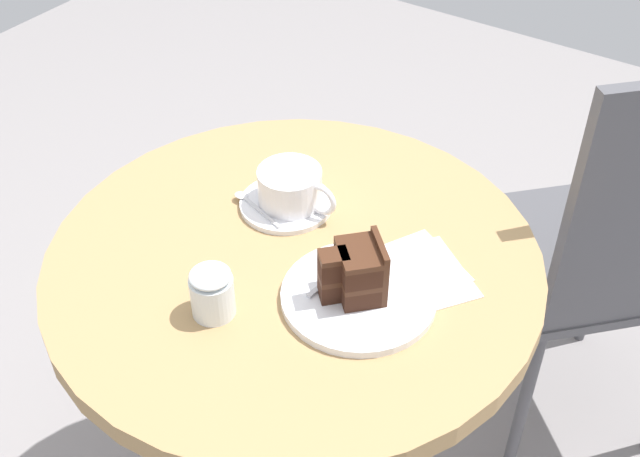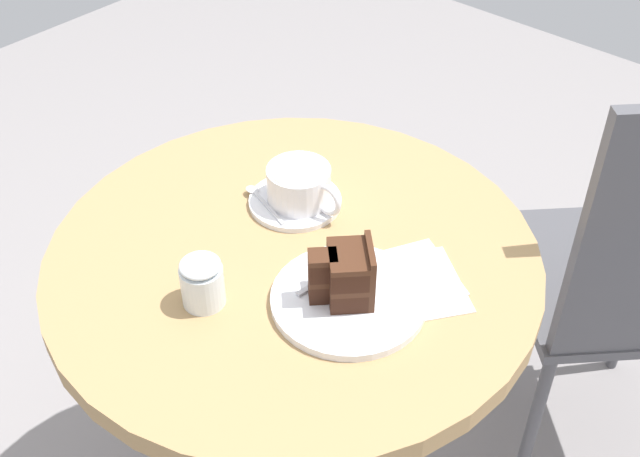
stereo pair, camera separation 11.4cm
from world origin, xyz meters
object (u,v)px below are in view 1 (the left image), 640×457
teaspoon (252,205)px  cake_slice (357,272)px  coffee_cup (291,186)px  fork (350,264)px  napkin (416,273)px  cake_plate (359,296)px  saucer (286,204)px  sugar_pot (212,292)px  cafe_chair (623,245)px

teaspoon → cake_slice: bearing=179.6°
coffee_cup → cake_slice: (0.19, -0.12, 0.01)m
fork → coffee_cup: bearing=72.9°
coffee_cup → napkin: 0.24m
cake_slice → cake_plate: bearing=29.6°
saucer → cake_slice: cake_slice is taller
coffee_cup → sugar_pot: (0.05, -0.24, -0.00)m
sugar_pot → napkin: bearing=48.8°
cake_plate → coffee_cup: bearing=149.5°
napkin → cafe_chair: size_ratio=0.21×
napkin → cake_plate: bearing=-114.9°
cake_slice → sugar_pot: bearing=-138.9°
cafe_chair → napkin: bearing=18.5°
saucer → cake_plate: bearing=-28.8°
teaspoon → napkin: bearing=-159.8°
napkin → sugar_pot: 0.29m
fork → napkin: (0.08, 0.05, -0.01)m
fork → sugar_pot: 0.20m
saucer → coffee_cup: 0.04m
cake_plate → napkin: cake_plate is taller
coffee_cup → teaspoon: (-0.04, -0.04, -0.03)m
saucer → cake_plate: (0.20, -0.11, 0.00)m
saucer → fork: 0.18m
cake_slice → cafe_chair: bearing=64.3°
teaspoon → fork: 0.20m
teaspoon → fork: fork is taller
cake_plate → cafe_chair: size_ratio=0.23×
napkin → saucer: bearing=174.6°
fork → napkin: fork is taller
sugar_pot → saucer: bearing=102.5°
cake_plate → cake_slice: cake_slice is taller
teaspoon → napkin: (0.28, 0.01, -0.01)m
cafe_chair → sugar_pot: (-0.39, -0.63, 0.19)m
coffee_cup → saucer: bearing=-156.0°
cake_slice → saucer: bearing=150.4°
sugar_pot → coffee_cup: bearing=100.6°
saucer → teaspoon: teaspoon is taller
saucer → sugar_pot: (0.05, -0.24, 0.03)m
cake_slice → sugar_pot: cake_slice is taller
napkin → cafe_chair: 0.48m
teaspoon → cafe_chair: cafe_chair is taller
fork → napkin: size_ratio=0.73×
saucer → napkin: (0.24, -0.02, -0.00)m
cafe_chair → sugar_pot: cafe_chair is taller
coffee_cup → sugar_pot: bearing=-79.4°
cake_plate → cake_slice: size_ratio=2.22×
saucer → coffee_cup: size_ratio=1.09×
teaspoon → cake_plate: 0.25m
napkin → cafe_chair: cafe_chair is taller
saucer → sugar_pot: 0.25m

